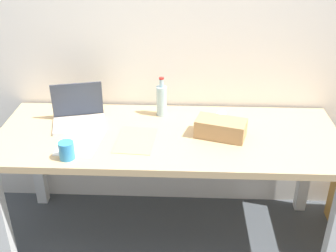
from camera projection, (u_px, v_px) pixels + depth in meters
The scene contains 10 objects.
ground_plane at pixel (168, 234), 2.74m from camera, with size 8.00×8.00×0.00m, color #42474C.
back_wall at pixel (171, 20), 2.50m from camera, with size 5.20×0.08×2.60m, color silver.
desk at pixel (168, 148), 2.42m from camera, with size 1.96×0.75×0.76m.
laptop_left at pixel (79, 115), 2.47m from camera, with size 0.34×0.28×0.23m.
beer_bottle at pixel (162, 100), 2.54m from camera, with size 0.06×0.06×0.25m.
computer_mouse at pixel (221, 114), 2.56m from camera, with size 0.06×0.10×0.03m, color silver.
cardboard_box at pixel (221, 128), 2.33m from camera, with size 0.28×0.14×0.10m, color tan.
coffee_mug at pixel (67, 150), 2.13m from camera, with size 0.08×0.08×0.10m, color #338CC6.
paper_yellow_folder at pixel (135, 140), 2.31m from camera, with size 0.21×0.30×0.00m, color #F4E06B.
paper_sheet_front_left at pixel (80, 143), 2.29m from camera, with size 0.21×0.30×0.00m, color white.
Camera 1 is at (0.09, -2.07, 1.92)m, focal length 44.55 mm.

